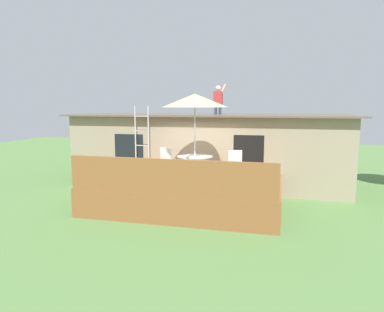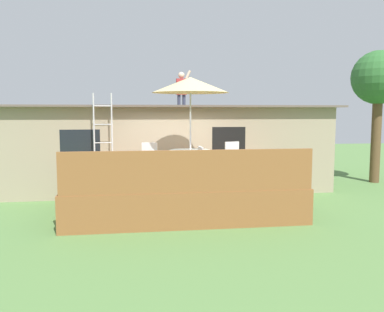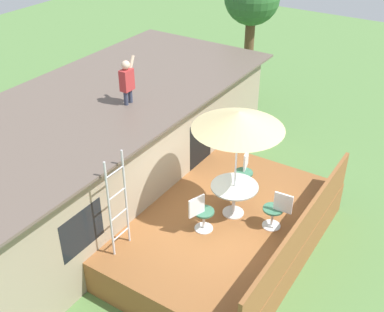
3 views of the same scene
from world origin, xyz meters
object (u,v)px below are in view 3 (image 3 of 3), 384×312
(patio_umbrella, at_px, (238,120))
(patio_table, at_px, (234,192))
(step_ladder, at_px, (118,204))
(patio_chair_near, at_px, (276,210))
(person_figure, at_px, (127,79))
(backyard_tree, at_px, (252,0))
(patio_chair_right, at_px, (244,171))
(patio_chair_left, at_px, (201,213))

(patio_umbrella, bearing_deg, patio_table, 0.00)
(step_ladder, bearing_deg, patio_chair_near, -46.02)
(step_ladder, bearing_deg, person_figure, 33.79)
(person_figure, distance_m, backyard_tree, 6.94)
(person_figure, height_order, patio_chair_right, person_figure)
(patio_chair_left, distance_m, patio_chair_near, 1.59)
(person_figure, height_order, backyard_tree, backyard_tree)
(person_figure, xyz_separation_m, patio_chair_near, (-0.09, -3.94, -2.04))
(patio_table, height_order, backyard_tree, backyard_tree)
(person_figure, relative_size, backyard_tree, 0.24)
(person_figure, xyz_separation_m, patio_chair_right, (0.86, -2.68, -2.04))
(patio_table, height_order, patio_chair_right, patio_chair_right)
(patio_chair_right, bearing_deg, backyard_tree, -168.66)
(person_figure, bearing_deg, patio_chair_right, -72.17)
(patio_table, bearing_deg, step_ladder, 148.15)
(patio_table, xyz_separation_m, patio_chair_near, (0.06, -0.98, -0.13))
(patio_umbrella, relative_size, patio_chair_near, 2.76)
(step_ladder, distance_m, patio_chair_near, 3.34)
(patio_table, bearing_deg, patio_chair_near, -86.45)
(patio_table, bearing_deg, patio_chair_left, 161.24)
(step_ladder, height_order, person_figure, person_figure)
(step_ladder, relative_size, patio_chair_left, 2.39)
(patio_table, bearing_deg, backyard_tree, 24.97)
(patio_chair_near, bearing_deg, patio_chair_right, -40.78)
(backyard_tree, bearing_deg, person_figure, -177.19)
(step_ladder, xyz_separation_m, patio_chair_near, (2.27, -2.36, -0.64))
(patio_table, relative_size, person_figure, 0.94)
(person_figure, xyz_separation_m, patio_chair_left, (-1.03, -2.66, -2.04))
(patio_umbrella, bearing_deg, backyard_tree, 24.97)
(patio_table, relative_size, step_ladder, 0.47)
(patio_umbrella, height_order, person_figure, person_figure)
(patio_table, bearing_deg, patio_chair_right, 15.15)
(step_ladder, xyz_separation_m, patio_chair_right, (3.23, -1.10, -0.64))
(patio_chair_left, height_order, backyard_tree, backyard_tree)
(patio_chair_left, xyz_separation_m, patio_chair_near, (0.94, -1.28, 0.00))
(patio_umbrella, relative_size, step_ladder, 1.15)
(patio_umbrella, relative_size, patio_chair_left, 2.76)
(step_ladder, height_order, patio_chair_right, step_ladder)
(step_ladder, height_order, patio_chair_near, step_ladder)
(step_ladder, distance_m, patio_chair_left, 1.83)
(patio_chair_left, bearing_deg, patio_table, 0.00)
(patio_chair_left, bearing_deg, step_ladder, 159.85)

